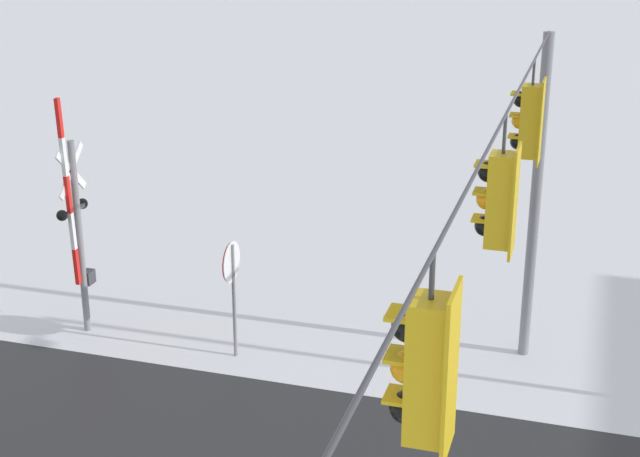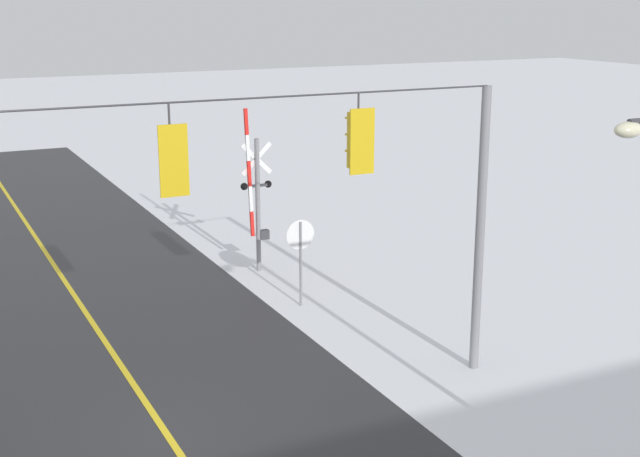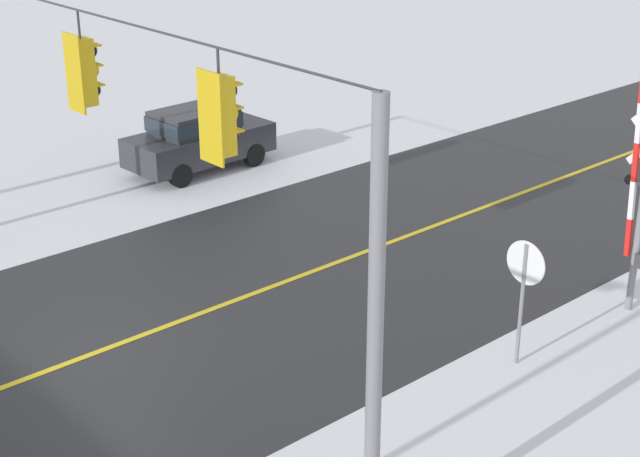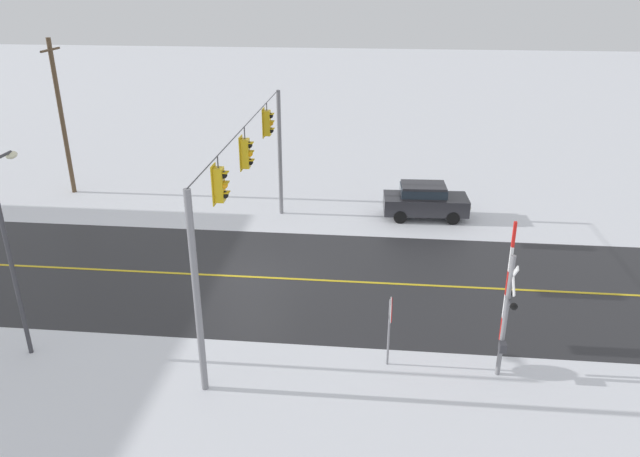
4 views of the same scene
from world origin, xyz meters
TOP-DOWN VIEW (x-y plane):
  - signal_span at (-0.05, -0.01)m, footprint 14.20×0.47m
  - stop_sign at (-5.27, -5.35)m, footprint 0.80×0.09m
  - railroad_crossing at (-5.41, -8.68)m, footprint 0.98×0.31m

SIDE VIEW (x-z plane):
  - stop_sign at x=-5.27m, z-range 0.54..2.89m
  - railroad_crossing at x=-5.41m, z-range -0.14..4.75m
  - signal_span at x=-0.05m, z-range 1.13..7.35m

